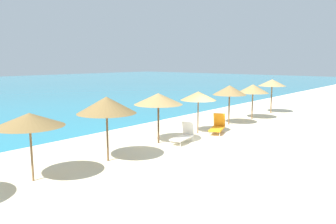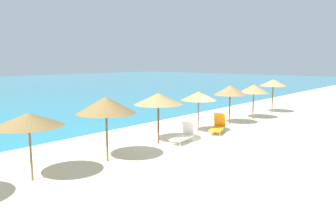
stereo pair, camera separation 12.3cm
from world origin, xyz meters
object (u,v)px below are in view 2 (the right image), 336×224
beach_umbrella_5 (230,90)px  beach_umbrella_6 (254,89)px  beach_umbrella_7 (273,83)px  beach_umbrella_3 (158,99)px  beach_umbrella_1 (29,120)px  lounge_chair_0 (184,135)px  lounge_chair_2 (218,126)px  cooler_box (315,113)px  beach_umbrella_4 (199,96)px  beach_umbrella_2 (106,105)px

beach_umbrella_5 → beach_umbrella_6: bearing=-3.8°
beach_umbrella_5 → beach_umbrella_7: size_ratio=0.95×
beach_umbrella_5 → beach_umbrella_3: bearing=178.3°
beach_umbrella_1 → beach_umbrella_7: beach_umbrella_7 is taller
beach_umbrella_6 → lounge_chair_0: 8.94m
lounge_chair_0 → beach_umbrella_3: bearing=34.6°
beach_umbrella_5 → lounge_chair_2: beach_umbrella_5 is taller
beach_umbrella_5 → cooler_box: 8.26m
beach_umbrella_3 → beach_umbrella_6: beach_umbrella_3 is taller
beach_umbrella_1 → beach_umbrella_7: 19.99m
beach_umbrella_1 → cooler_box: (20.90, -3.11, -1.96)m
lounge_chair_0 → cooler_box: (13.13, -2.45, -0.18)m
beach_umbrella_6 → beach_umbrella_4: bearing=178.4°
beach_umbrella_5 → cooler_box: (7.35, -3.17, -2.06)m
beach_umbrella_2 → beach_umbrella_6: (13.30, 0.03, -0.18)m
beach_umbrella_3 → beach_umbrella_5: (6.71, -0.20, 0.00)m
beach_umbrella_4 → beach_umbrella_3: bearing=176.2°
beach_umbrella_1 → beach_umbrella_6: bearing=-0.5°
beach_umbrella_4 → cooler_box: 11.51m
cooler_box → beach_umbrella_4: bearing=163.8°
beach_umbrella_4 → lounge_chair_2: 2.12m
lounge_chair_0 → cooler_box: size_ratio=3.32×
beach_umbrella_2 → lounge_chair_2: 7.91m
beach_umbrella_3 → lounge_chair_0: size_ratio=1.51×
beach_umbrella_1 → beach_umbrella_2: (3.21, -0.17, 0.20)m
beach_umbrella_7 → cooler_box: beach_umbrella_7 is taller
beach_umbrella_7 → cooler_box: (0.91, -3.04, -2.23)m
beach_umbrella_2 → beach_umbrella_3: 3.67m
beach_umbrella_2 → cooler_box: 18.07m
beach_umbrella_4 → cooler_box: (10.89, -3.15, -1.98)m
beach_umbrella_2 → cooler_box: (17.69, -2.94, -2.16)m
beach_umbrella_2 → beach_umbrella_4: 6.81m
beach_umbrella_6 → beach_umbrella_7: (3.48, 0.07, 0.25)m
lounge_chair_0 → beach_umbrella_4: bearing=-83.3°
beach_umbrella_6 → beach_umbrella_7: beach_umbrella_7 is taller
beach_umbrella_3 → beach_umbrella_5: bearing=-1.7°
beach_umbrella_6 → lounge_chair_0: bearing=-176.6°
beach_umbrella_2 → lounge_chair_0: size_ratio=1.60×
beach_umbrella_5 → beach_umbrella_7: bearing=-1.1°
beach_umbrella_3 → lounge_chair_0: (0.92, -0.91, -1.88)m
beach_umbrella_3 → beach_umbrella_7: bearing=-1.4°
cooler_box → lounge_chair_0: bearing=169.4°
beach_umbrella_7 → cooler_box: 3.88m
beach_umbrella_1 → beach_umbrella_7: (19.99, -0.07, 0.26)m
beach_umbrella_6 → cooler_box: bearing=-34.1°
beach_umbrella_3 → lounge_chair_2: (4.00, -1.02, -1.86)m
beach_umbrella_5 → beach_umbrella_2: bearing=-178.7°
beach_umbrella_2 → cooler_box: beach_umbrella_2 is taller
beach_umbrella_6 → lounge_chair_0: (-8.74, -0.52, -1.80)m
beach_umbrella_5 → beach_umbrella_6: size_ratio=1.03×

